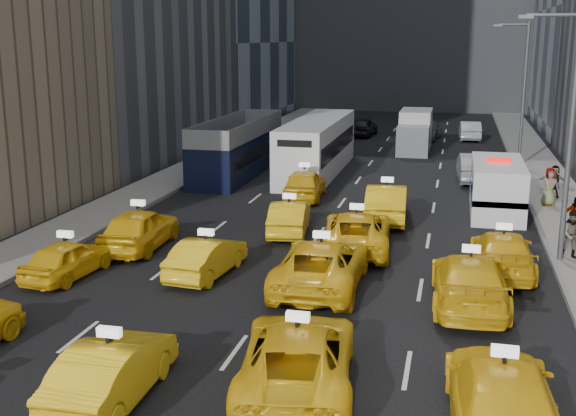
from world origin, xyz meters
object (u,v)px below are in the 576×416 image
double_decker (238,147)px  city_bus (317,147)px  nypd_van (497,188)px  box_truck (415,132)px

double_decker → city_bus: size_ratio=0.90×
double_decker → city_bus: 4.79m
city_bus → nypd_van: bearing=-32.7°
nypd_van → box_truck: box_truck is taller
box_truck → double_decker: bearing=-129.8°
nypd_van → box_truck: size_ratio=0.99×
nypd_van → city_bus: (-10.13, 8.13, 0.44)m
nypd_van → double_decker: size_ratio=0.54×
city_bus → box_truck: 11.32m
nypd_van → box_truck: 18.81m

